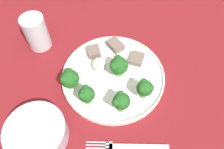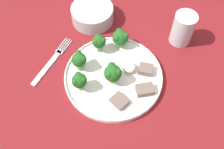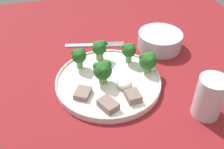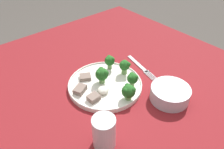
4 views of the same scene
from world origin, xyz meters
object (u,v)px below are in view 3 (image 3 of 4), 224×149
(dinner_plate, at_px, (108,81))
(drinking_glass, at_px, (209,99))
(cream_bowl, at_px, (160,41))
(fork, at_px, (94,45))

(dinner_plate, relative_size, drinking_glass, 2.69)
(dinner_plate, bearing_deg, cream_bowl, 122.39)
(fork, relative_size, drinking_glass, 1.83)
(cream_bowl, distance_m, drinking_glass, 0.29)
(dinner_plate, height_order, fork, dinner_plate)
(dinner_plate, xyz_separation_m, cream_bowl, (-0.13, 0.20, 0.02))
(dinner_plate, distance_m, fork, 0.19)
(dinner_plate, bearing_deg, fork, 178.39)
(fork, height_order, drinking_glass, drinking_glass)
(fork, bearing_deg, cream_bowl, 72.02)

